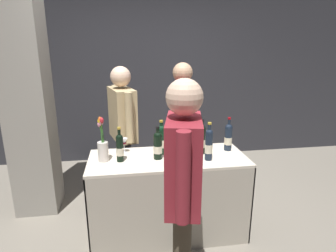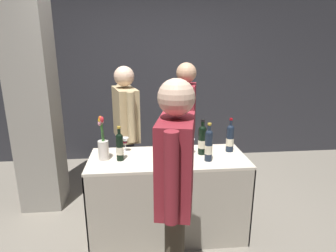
{
  "view_description": "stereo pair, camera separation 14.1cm",
  "coord_description": "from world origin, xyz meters",
  "px_view_note": "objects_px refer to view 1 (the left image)",
  "views": [
    {
      "loc": [
        -0.37,
        -2.43,
        1.79
      ],
      "look_at": [
        0.0,
        0.0,
        1.1
      ],
      "focal_mm": 30.35,
      "sensor_mm": 36.0,
      "label": 1
    },
    {
      "loc": [
        -0.24,
        -2.45,
        1.79
      ],
      "look_at": [
        0.0,
        0.0,
        1.1
      ],
      "focal_mm": 30.35,
      "sensor_mm": 36.0,
      "label": 2
    }
  ],
  "objects_px": {
    "featured_wine_bottle": "(201,139)",
    "vendor_presenter": "(182,120)",
    "tasting_table": "(168,183)",
    "concrete_pillar": "(23,68)",
    "flower_vase": "(103,146)",
    "wine_glass_mid": "(190,142)",
    "display_bottle_0": "(209,144)",
    "wine_glass_near_vendor": "(124,142)",
    "taster_foreground_right": "(183,181)"
  },
  "relations": [
    {
      "from": "concrete_pillar",
      "to": "taster_foreground_right",
      "type": "xyz_separation_m",
      "value": [
        1.34,
        -1.51,
        -0.61
      ]
    },
    {
      "from": "tasting_table",
      "to": "concrete_pillar",
      "type": "bearing_deg",
      "value": 153.8
    },
    {
      "from": "featured_wine_bottle",
      "to": "concrete_pillar",
      "type": "bearing_deg",
      "value": 159.85
    },
    {
      "from": "wine_glass_mid",
      "to": "taster_foreground_right",
      "type": "height_order",
      "value": "taster_foreground_right"
    },
    {
      "from": "wine_glass_mid",
      "to": "flower_vase",
      "type": "relative_size",
      "value": 0.35
    },
    {
      "from": "flower_vase",
      "to": "vendor_presenter",
      "type": "height_order",
      "value": "vendor_presenter"
    },
    {
      "from": "wine_glass_mid",
      "to": "vendor_presenter",
      "type": "xyz_separation_m",
      "value": [
        0.04,
        0.59,
        0.07
      ]
    },
    {
      "from": "tasting_table",
      "to": "display_bottle_0",
      "type": "distance_m",
      "value": 0.56
    },
    {
      "from": "tasting_table",
      "to": "featured_wine_bottle",
      "type": "xyz_separation_m",
      "value": [
        0.33,
        0.05,
        0.41
      ]
    },
    {
      "from": "display_bottle_0",
      "to": "vendor_presenter",
      "type": "xyz_separation_m",
      "value": [
        -0.09,
        0.78,
        0.03
      ]
    },
    {
      "from": "featured_wine_bottle",
      "to": "vendor_presenter",
      "type": "distance_m",
      "value": 0.62
    },
    {
      "from": "wine_glass_near_vendor",
      "to": "vendor_presenter",
      "type": "bearing_deg",
      "value": 35.78
    },
    {
      "from": "display_bottle_0",
      "to": "wine_glass_near_vendor",
      "type": "distance_m",
      "value": 0.81
    },
    {
      "from": "tasting_table",
      "to": "taster_foreground_right",
      "type": "relative_size",
      "value": 0.9
    },
    {
      "from": "vendor_presenter",
      "to": "display_bottle_0",
      "type": "bearing_deg",
      "value": 19.34
    },
    {
      "from": "wine_glass_near_vendor",
      "to": "taster_foreground_right",
      "type": "distance_m",
      "value": 1.08
    },
    {
      "from": "concrete_pillar",
      "to": "tasting_table",
      "type": "xyz_separation_m",
      "value": [
        1.37,
        -0.68,
        -1.05
      ]
    },
    {
      "from": "wine_glass_near_vendor",
      "to": "wine_glass_mid",
      "type": "bearing_deg",
      "value": -10.11
    },
    {
      "from": "concrete_pillar",
      "to": "flower_vase",
      "type": "height_order",
      "value": "concrete_pillar"
    },
    {
      "from": "concrete_pillar",
      "to": "flower_vase",
      "type": "xyz_separation_m",
      "value": [
        0.79,
        -0.68,
        -0.65
      ]
    },
    {
      "from": "display_bottle_0",
      "to": "wine_glass_near_vendor",
      "type": "bearing_deg",
      "value": 158.18
    },
    {
      "from": "concrete_pillar",
      "to": "wine_glass_mid",
      "type": "xyz_separation_m",
      "value": [
        1.6,
        -0.6,
        -0.68
      ]
    },
    {
      "from": "display_bottle_0",
      "to": "taster_foreground_right",
      "type": "xyz_separation_m",
      "value": [
        -0.38,
        -0.72,
        0.02
      ]
    },
    {
      "from": "taster_foreground_right",
      "to": "flower_vase",
      "type": "bearing_deg",
      "value": 45.95
    },
    {
      "from": "wine_glass_near_vendor",
      "to": "vendor_presenter",
      "type": "xyz_separation_m",
      "value": [
        0.66,
        0.48,
        0.07
      ]
    },
    {
      "from": "tasting_table",
      "to": "flower_vase",
      "type": "distance_m",
      "value": 0.71
    },
    {
      "from": "wine_glass_mid",
      "to": "vendor_presenter",
      "type": "relative_size",
      "value": 0.09
    },
    {
      "from": "wine_glass_near_vendor",
      "to": "wine_glass_mid",
      "type": "xyz_separation_m",
      "value": [
        0.62,
        -0.11,
        -0.0
      ]
    },
    {
      "from": "wine_glass_near_vendor",
      "to": "taster_foreground_right",
      "type": "bearing_deg",
      "value": -70.16
    },
    {
      "from": "concrete_pillar",
      "to": "wine_glass_mid",
      "type": "relative_size",
      "value": 21.76
    },
    {
      "from": "flower_vase",
      "to": "taster_foreground_right",
      "type": "relative_size",
      "value": 0.25
    },
    {
      "from": "wine_glass_near_vendor",
      "to": "taster_foreground_right",
      "type": "relative_size",
      "value": 0.09
    },
    {
      "from": "wine_glass_mid",
      "to": "vendor_presenter",
      "type": "distance_m",
      "value": 0.6
    },
    {
      "from": "featured_wine_bottle",
      "to": "vendor_presenter",
      "type": "height_order",
      "value": "vendor_presenter"
    },
    {
      "from": "featured_wine_bottle",
      "to": "flower_vase",
      "type": "xyz_separation_m",
      "value": [
        -0.92,
        -0.05,
        -0.01
      ]
    },
    {
      "from": "display_bottle_0",
      "to": "flower_vase",
      "type": "distance_m",
      "value": 0.94
    },
    {
      "from": "concrete_pillar",
      "to": "vendor_presenter",
      "type": "distance_m",
      "value": 1.75
    },
    {
      "from": "tasting_table",
      "to": "wine_glass_near_vendor",
      "type": "bearing_deg",
      "value": 155.23
    },
    {
      "from": "display_bottle_0",
      "to": "tasting_table",
      "type": "bearing_deg",
      "value": 161.68
    },
    {
      "from": "tasting_table",
      "to": "wine_glass_near_vendor",
      "type": "distance_m",
      "value": 0.58
    },
    {
      "from": "concrete_pillar",
      "to": "featured_wine_bottle",
      "type": "bearing_deg",
      "value": -20.15
    },
    {
      "from": "wine_glass_near_vendor",
      "to": "tasting_table",
      "type": "bearing_deg",
      "value": -24.77
    },
    {
      "from": "featured_wine_bottle",
      "to": "taster_foreground_right",
      "type": "relative_size",
      "value": 0.21
    },
    {
      "from": "tasting_table",
      "to": "vendor_presenter",
      "type": "bearing_deg",
      "value": 68.22
    },
    {
      "from": "tasting_table",
      "to": "flower_vase",
      "type": "bearing_deg",
      "value": -179.86
    },
    {
      "from": "wine_glass_near_vendor",
      "to": "taster_foreground_right",
      "type": "xyz_separation_m",
      "value": [
        0.37,
        -1.02,
        0.07
      ]
    },
    {
      "from": "concrete_pillar",
      "to": "taster_foreground_right",
      "type": "bearing_deg",
      "value": -48.37
    },
    {
      "from": "tasting_table",
      "to": "display_bottle_0",
      "type": "relative_size",
      "value": 4.17
    },
    {
      "from": "wine_glass_mid",
      "to": "vendor_presenter",
      "type": "height_order",
      "value": "vendor_presenter"
    },
    {
      "from": "concrete_pillar",
      "to": "wine_glass_near_vendor",
      "type": "distance_m",
      "value": 1.29
    }
  ]
}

